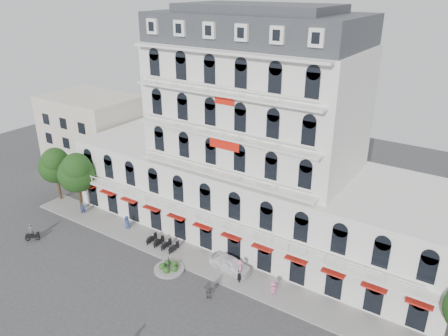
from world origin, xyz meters
TOP-DOWN VIEW (x-y plane):
  - ground at (0.00, 0.00)m, footprint 120.00×120.00m
  - sidewalk at (0.00, 9.00)m, footprint 53.00×4.00m
  - main_building at (0.00, 18.00)m, footprint 45.00×15.00m
  - flank_building_west at (-30.00, 20.00)m, footprint 14.00×10.00m
  - traffic_island at (-3.00, 6.00)m, footprint 3.20×3.20m
  - parked_scooter_row at (-6.35, 8.80)m, footprint 4.40×1.80m
  - tree_west_outer at (-25.95, 9.98)m, footprint 4.50×4.48m
  - tree_west_inner at (-20.95, 9.48)m, footprint 4.76×4.76m
  - parked_car at (2.31, 9.50)m, footprint 4.81×2.16m
  - rider_west at (-19.96, 1.53)m, footprint 1.35×1.26m
  - rider_center at (3.87, 8.88)m, footprint 1.09×1.56m
  - pedestrian_left at (-12.60, 9.50)m, footprint 0.91×0.65m
  - pedestrian_mid at (3.02, 4.68)m, footprint 1.18×0.61m
  - pedestrian_right at (8.00, 8.22)m, footprint 1.34×1.26m
  - pedestrian_far at (-20.00, 8.93)m, footprint 0.62×0.70m

SIDE VIEW (x-z plane):
  - ground at x=0.00m, z-range 0.00..0.00m
  - parked_scooter_row at x=-6.35m, z-range -0.55..0.55m
  - sidewalk at x=0.00m, z-range 0.00..0.16m
  - traffic_island at x=-3.00m, z-range -0.54..1.06m
  - parked_car at x=2.31m, z-range 0.00..1.60m
  - pedestrian_far at x=-20.00m, z-range 0.00..1.62m
  - pedestrian_left at x=-12.60m, z-range 0.00..1.75m
  - pedestrian_right at x=8.00m, z-range 0.00..1.82m
  - pedestrian_mid at x=3.02m, z-range 0.00..1.93m
  - rider_west at x=-19.96m, z-range -0.10..2.10m
  - rider_center at x=3.87m, z-range 0.06..2.26m
  - tree_west_outer at x=-25.95m, z-range 1.47..9.23m
  - tree_west_inner at x=-20.95m, z-range 1.56..9.81m
  - flank_building_west at x=-30.00m, z-range 0.00..12.00m
  - main_building at x=0.00m, z-range -2.94..22.86m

